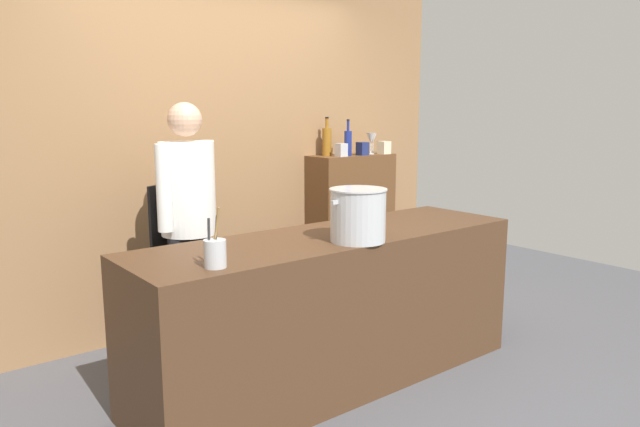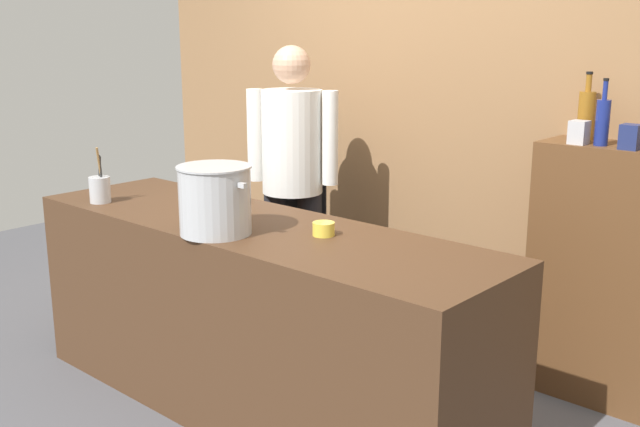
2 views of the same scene
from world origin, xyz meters
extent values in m
plane|color=#4C4C51|center=(0.00, 0.00, 0.00)|extent=(8.00, 8.00, 0.00)
cube|color=olive|center=(0.00, 1.40, 1.50)|extent=(4.40, 0.10, 3.00)
cube|color=#472D1C|center=(0.00, 0.00, 0.45)|extent=(2.44, 0.70, 0.90)
cube|color=brown|center=(1.19, 1.19, 0.62)|extent=(0.76, 0.32, 1.24)
cylinder|color=black|center=(-0.43, 0.84, 0.42)|extent=(0.14, 0.14, 0.84)
cylinder|color=black|center=(-0.61, 0.75, 0.42)|extent=(0.14, 0.14, 0.84)
cylinder|color=white|center=(-0.52, 0.79, 1.13)|extent=(0.34, 0.34, 0.58)
cube|color=black|center=(-0.60, 0.96, 0.89)|extent=(0.28, 0.15, 0.52)
cylinder|color=white|center=(-0.32, 0.89, 1.16)|extent=(0.09, 0.09, 0.52)
cylinder|color=white|center=(-0.72, 0.70, 1.16)|extent=(0.09, 0.09, 0.52)
sphere|color=tan|center=(-0.52, 0.79, 1.55)|extent=(0.21, 0.21, 0.21)
cylinder|color=#B7BABF|center=(0.00, -0.22, 1.04)|extent=(0.30, 0.30, 0.28)
cylinder|color=#B7BABF|center=(0.00, -0.22, 1.19)|extent=(0.32, 0.32, 0.01)
cube|color=#B7BABF|center=(-0.17, -0.22, 1.13)|extent=(0.04, 0.02, 0.02)
cube|color=#B7BABF|center=(0.17, -0.22, 1.13)|extent=(0.04, 0.02, 0.02)
cylinder|color=#B7BABF|center=(-0.88, -0.22, 0.97)|extent=(0.10, 0.10, 0.13)
cylinder|color=olive|center=(-0.87, -0.21, 1.05)|extent=(0.03, 0.05, 0.26)
cylinder|color=#262626|center=(-0.87, -0.21, 1.03)|extent=(0.03, 0.03, 0.22)
cylinder|color=#262626|center=(-0.90, -0.20, 1.02)|extent=(0.02, 0.02, 0.21)
cylinder|color=yellow|center=(0.36, 0.06, 0.93)|extent=(0.09, 0.09, 0.06)
cylinder|color=navy|center=(1.09, 1.12, 1.34)|extent=(0.06, 0.06, 0.20)
cylinder|color=navy|center=(1.09, 1.12, 1.48)|extent=(0.02, 0.02, 0.08)
cylinder|color=black|center=(1.09, 1.12, 1.53)|extent=(0.02, 0.02, 0.01)
cylinder|color=#8C5919|center=(0.97, 1.24, 1.35)|extent=(0.08, 0.08, 0.23)
cylinder|color=#8C5919|center=(0.97, 1.24, 1.50)|extent=(0.03, 0.03, 0.08)
cylinder|color=black|center=(0.97, 1.24, 1.55)|extent=(0.03, 0.03, 0.01)
cylinder|color=silver|center=(1.37, 1.14, 1.24)|extent=(0.06, 0.06, 0.01)
cylinder|color=silver|center=(1.37, 1.14, 1.29)|extent=(0.01, 0.01, 0.09)
cone|color=silver|center=(1.37, 1.14, 1.37)|extent=(0.08, 0.08, 0.09)
cylinder|color=silver|center=(1.46, 1.20, 1.24)|extent=(0.06, 0.06, 0.01)
cylinder|color=silver|center=(1.46, 1.20, 1.28)|extent=(0.01, 0.01, 0.08)
cone|color=silver|center=(1.46, 1.20, 1.37)|extent=(0.06, 0.06, 0.08)
cube|color=navy|center=(1.23, 1.09, 1.29)|extent=(0.08, 0.08, 0.11)
cube|color=#B2B2B7|center=(1.00, 1.10, 1.29)|extent=(0.08, 0.08, 0.11)
cube|color=beige|center=(1.47, 1.08, 1.29)|extent=(0.09, 0.09, 0.11)
camera|label=1|loc=(-2.14, -2.58, 1.62)|focal=33.22mm
camera|label=2|loc=(2.38, -2.22, 1.75)|focal=42.12mm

